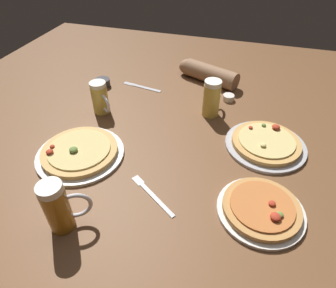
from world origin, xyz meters
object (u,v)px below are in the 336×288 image
at_px(ramekin_sauce, 228,97).
at_px(ramekin_butter, 103,83).
at_px(diner_arm, 206,73).
at_px(pizza_plate_far, 266,143).
at_px(beer_mug_dark, 100,98).
at_px(beer_mug_amber, 212,98).
at_px(knife_right, 142,87).
at_px(beer_mug_pale, 59,207).
at_px(fork_left, 152,194).
at_px(pizza_plate_side, 261,209).
at_px(pizza_plate_near, 80,152).

height_order(ramekin_sauce, ramekin_butter, ramekin_butter).
bearing_deg(ramekin_sauce, diner_arm, 131.48).
bearing_deg(ramekin_butter, ramekin_sauce, 4.22).
relative_size(pizza_plate_far, beer_mug_dark, 2.13).
height_order(beer_mug_amber, ramekin_sauce, beer_mug_amber).
relative_size(pizza_plate_far, diner_arm, 0.92).
bearing_deg(diner_arm, ramekin_butter, -157.00).
xyz_separation_m(beer_mug_dark, knife_right, (0.09, 0.26, -0.07)).
bearing_deg(beer_mug_pale, beer_mug_dark, 106.09).
height_order(beer_mug_dark, diner_arm, beer_mug_dark).
bearing_deg(fork_left, pizza_plate_far, 45.80).
bearing_deg(pizza_plate_side, beer_mug_pale, -158.87).
bearing_deg(pizza_plate_near, knife_right, 86.05).
distance_m(pizza_plate_far, beer_mug_dark, 0.72).
xyz_separation_m(ramekin_sauce, fork_left, (-0.16, -0.66, -0.01)).
bearing_deg(pizza_plate_far, beer_mug_amber, 146.34).
bearing_deg(diner_arm, beer_mug_amber, -74.91).
bearing_deg(beer_mug_pale, pizza_plate_near, 111.58).
relative_size(pizza_plate_far, ramekin_butter, 4.06).
xyz_separation_m(pizza_plate_near, knife_right, (0.04, 0.55, -0.01)).
bearing_deg(beer_mug_pale, diner_arm, 77.45).
bearing_deg(pizza_plate_side, ramekin_butter, 144.65).
distance_m(beer_mug_amber, ramekin_butter, 0.59).
bearing_deg(beer_mug_amber, fork_left, -100.90).
height_order(pizza_plate_near, pizza_plate_side, same).
distance_m(pizza_plate_side, beer_mug_amber, 0.55).
relative_size(ramekin_butter, knife_right, 0.35).
xyz_separation_m(beer_mug_dark, ramekin_sauce, (0.53, 0.26, -0.06)).
bearing_deg(ramekin_sauce, fork_left, -103.80).
bearing_deg(pizza_plate_far, fork_left, -134.20).
distance_m(pizza_plate_near, knife_right, 0.55).
bearing_deg(beer_mug_pale, knife_right, 95.10).
bearing_deg(pizza_plate_far, beer_mug_dark, 176.77).
bearing_deg(ramekin_sauce, beer_mug_amber, -113.75).
distance_m(ramekin_butter, diner_arm, 0.54).
distance_m(pizza_plate_side, ramekin_butter, 1.00).
bearing_deg(beer_mug_amber, pizza_plate_near, -135.28).
distance_m(pizza_plate_near, beer_mug_pale, 0.31).
distance_m(pizza_plate_far, beer_mug_amber, 0.30).
distance_m(beer_mug_dark, ramekin_sauce, 0.60).
xyz_separation_m(beer_mug_amber, fork_left, (-0.10, -0.52, -0.08)).
relative_size(beer_mug_amber, ramekin_butter, 2.17).
bearing_deg(beer_mug_amber, beer_mug_dark, -165.41).
bearing_deg(beer_mug_amber, ramekin_butter, 170.75).
bearing_deg(beer_mug_amber, knife_right, 160.00).
relative_size(ramekin_butter, diner_arm, 0.23).
xyz_separation_m(pizza_plate_side, knife_right, (-0.62, 0.62, -0.01)).
relative_size(ramekin_sauce, diner_arm, 0.16).
relative_size(pizza_plate_side, beer_mug_amber, 1.62).
xyz_separation_m(ramekin_sauce, knife_right, (-0.44, -0.00, -0.01)).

